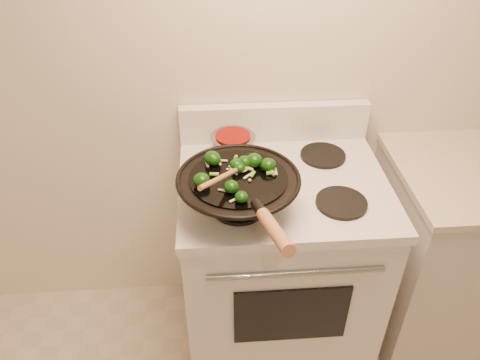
{
  "coord_description": "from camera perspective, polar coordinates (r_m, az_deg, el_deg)",
  "views": [
    {
      "loc": [
        -0.5,
        -0.21,
        1.96
      ],
      "look_at": [
        -0.41,
        1.04,
        1.03
      ],
      "focal_mm": 35.0,
      "sensor_mm": 36.0,
      "label": 1
    }
  ],
  "objects": [
    {
      "name": "counter_unit",
      "position": [
        2.35,
        25.85,
        -7.89
      ],
      "size": [
        0.78,
        0.62,
        0.91
      ],
      "color": "silver",
      "rests_on": "ground"
    },
    {
      "name": "saucepan",
      "position": [
        1.82,
        -0.85,
        4.06
      ],
      "size": [
        0.17,
        0.28,
        0.1
      ],
      "color": "gray",
      "rests_on": "stove"
    },
    {
      "name": "wooden_spoon",
      "position": [
        1.49,
        -1.37,
        0.82
      ],
      "size": [
        0.17,
        0.26,
        0.11
      ],
      "color": "#A46841",
      "rests_on": "wok"
    },
    {
      "name": "stirfry",
      "position": [
        1.54,
        -0.75,
        1.44
      ],
      "size": [
        0.28,
        0.26,
        0.05
      ],
      "color": "#0D3A09",
      "rests_on": "wok"
    },
    {
      "name": "wok",
      "position": [
        1.56,
        -0.15,
        -1.34
      ],
      "size": [
        0.41,
        0.68,
        0.26
      ],
      "color": "black",
      "rests_on": "stove"
    },
    {
      "name": "stove",
      "position": [
        2.05,
        4.64,
        -10.19
      ],
      "size": [
        0.78,
        0.67,
        1.08
      ],
      "color": "white",
      "rests_on": "ground"
    }
  ]
}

